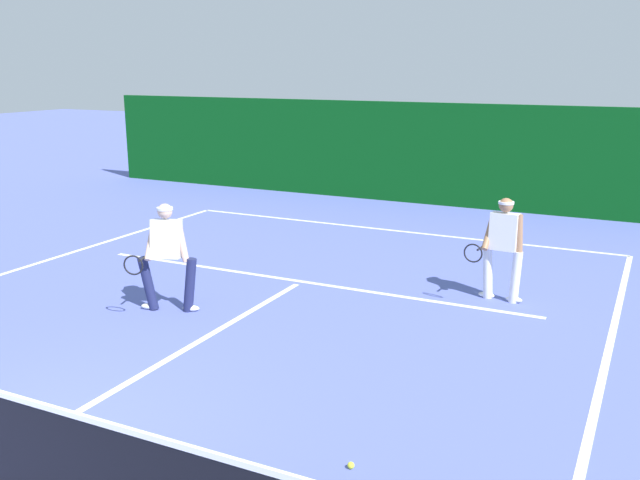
# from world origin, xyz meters

# --- Properties ---
(court_line_baseline_far) EXTENTS (9.93, 0.10, 0.01)m
(court_line_baseline_far) POSITION_xyz_m (0.00, 10.85, 0.00)
(court_line_baseline_far) COLOR white
(court_line_baseline_far) RESTS_ON ground_plane
(court_line_service) EXTENTS (8.10, 0.10, 0.01)m
(court_line_service) POSITION_xyz_m (0.00, 6.58, 0.00)
(court_line_service) COLOR white
(court_line_service) RESTS_ON ground_plane
(court_line_centre) EXTENTS (0.10, 6.40, 0.01)m
(court_line_centre) POSITION_xyz_m (0.00, 3.20, 0.00)
(court_line_centre) COLOR white
(court_line_centre) RESTS_ON ground_plane
(player_near) EXTENTS (0.92, 0.92, 1.65)m
(player_near) POSITION_xyz_m (-1.12, 4.42, 0.90)
(player_near) COLOR #1E234C
(player_near) RESTS_ON ground_plane
(player_far) EXTENTS (0.83, 0.85, 1.64)m
(player_far) POSITION_xyz_m (3.25, 7.11, 0.90)
(player_far) COLOR silver
(player_far) RESTS_ON ground_plane
(tennis_ball) EXTENTS (0.07, 0.07, 0.07)m
(tennis_ball) POSITION_xyz_m (3.06, 1.73, 0.03)
(tennis_ball) COLOR #D1E033
(tennis_ball) RESTS_ON ground_plane
(back_fence_windscreen) EXTENTS (20.69, 0.12, 2.66)m
(back_fence_windscreen) POSITION_xyz_m (0.00, 14.15, 1.33)
(back_fence_windscreen) COLOR #074412
(back_fence_windscreen) RESTS_ON ground_plane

